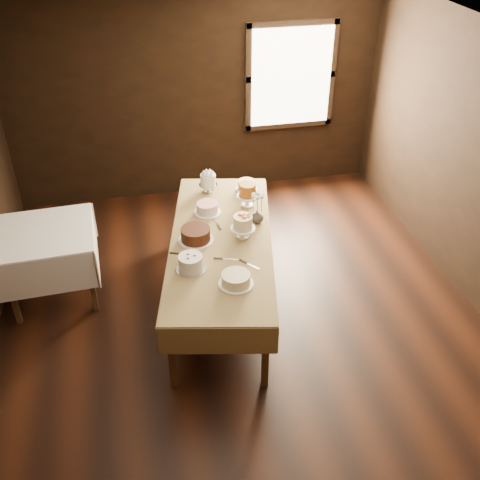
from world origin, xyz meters
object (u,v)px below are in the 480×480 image
Objects in this scene: cake_server_b at (253,266)px; cake_server_c at (216,222)px; cake_chocolate at (196,235)px; cake_server_d at (249,222)px; cake_lattice at (207,209)px; cake_cream at (236,280)px; cake_server_a at (230,259)px; cake_server_e at (186,255)px; cake_caramel at (247,196)px; side_table at (46,240)px; display_table at (221,244)px; cake_flowers at (243,228)px; cake_speckled at (246,185)px; cake_swirl at (191,263)px; flower_vase at (257,216)px; cake_meringue at (208,183)px.

cake_server_b and cake_server_c have the same top height.
cake_chocolate is 0.65m from cake_server_d.
cake_cream is (0.05, -1.29, 0.00)m from cake_lattice.
cake_lattice is at bearing 92.18° from cake_cream.
cake_server_a and cake_server_d have the same top height.
cake_cream is 0.67m from cake_server_e.
cake_cream is at bearing -30.76° from cake_server_e.
cake_server_e is at bearing -135.06° from cake_caramel.
cake_server_c is (1.77, -0.17, 0.09)m from side_table.
cake_flowers is at bearing -3.73° from display_table.
cake_speckled is 1.00m from cake_flowers.
cake_cream reaches higher than display_table.
cake_cream is 1.47× the size of cake_server_d.
cake_server_b is at bearing -175.94° from cake_server_c.
display_table is 11.50× the size of cake_server_b.
cake_server_c is (0.26, 0.30, -0.06)m from cake_chocolate.
cake_server_c is 0.66m from cake_server_e.
cake_server_e is (-0.02, 0.24, -0.07)m from cake_swirl.
cake_server_c is 1.66× the size of flower_vase.
cake_chocolate is 0.48m from cake_flowers.
cake_cream is at bearing -76.24° from cake_server_a.
cake_server_a is 1.00× the size of cake_server_b.
cake_server_b is at bearing -100.12° from cake_caramel.
cake_server_b is (1.98, -1.03, 0.09)m from side_table.
cake_server_c and cake_server_d have the same top height.
cake_meringue is 0.69m from cake_server_c.
side_table is at bearing 164.27° from display_table.
cake_server_d is at bearing -100.21° from cake_speckled.
cake_server_e is (-0.62, -0.19, -0.11)m from cake_flowers.
cake_flowers reaches higher than display_table.
cake_lattice is 0.50m from cake_server_d.
side_table is at bearing 165.58° from cake_flowers.
cake_caramel reaches higher than cake_server_b.
cake_speckled is 1.08× the size of cake_server_a.
cake_server_a is (-0.46, -1.32, -0.05)m from cake_speckled.
cake_server_d is at bearing 34.51° from display_table.
cake_caramel is at bearing 65.10° from cake_server_d.
side_table is at bearing 157.99° from cake_server_d.
cake_chocolate is 1.75× the size of cake_server_a.
cake_speckled reaches higher than cake_lattice.
cake_caramel is at bearing 40.31° from cake_chocolate.
cake_swirl is (-0.12, -0.47, 0.00)m from cake_chocolate.
cake_flowers is 0.33m from flower_vase.
cake_server_c is (-0.02, 0.70, 0.00)m from cake_server_a.
side_table is 2.40× the size of cake_chocolate.
cake_server_b is (0.17, -1.53, -0.10)m from cake_meringue.
cake_server_e is at bearing -163.83° from cake_server_d.
cake_flowers reaches higher than cake_cream.
cake_server_a is at bearing 10.32° from cake_swirl.
cake_server_e is (-0.13, -0.23, -0.06)m from cake_chocolate.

